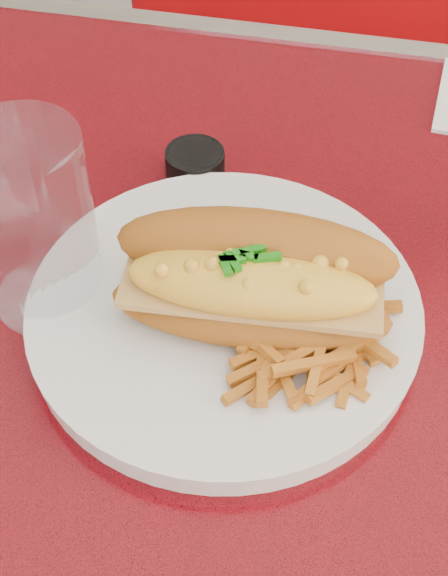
% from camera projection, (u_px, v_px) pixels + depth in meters
% --- Properties ---
extents(diner_table, '(1.23, 0.83, 0.77)m').
position_uv_depth(diner_table, '(446.00, 449.00, 0.74)').
color(diner_table, '#B90B18').
rests_on(diner_table, ground).
extents(booth_bench_far, '(1.20, 0.51, 0.90)m').
position_uv_depth(booth_bench_far, '(424.00, 164.00, 1.50)').
color(booth_bench_far, '#9B0A0E').
rests_on(booth_bench_far, ground).
extents(dinner_plate, '(0.37, 0.37, 0.02)m').
position_uv_depth(dinner_plate, '(224.00, 312.00, 0.62)').
color(dinner_plate, silver).
rests_on(dinner_plate, diner_table).
extents(mac_hoagie, '(0.21, 0.11, 0.09)m').
position_uv_depth(mac_hoagie, '(253.00, 280.00, 0.58)').
color(mac_hoagie, '#AD631C').
rests_on(mac_hoagie, dinner_plate).
extents(fries_pile, '(0.12, 0.12, 0.03)m').
position_uv_depth(fries_pile, '(307.00, 340.00, 0.57)').
color(fries_pile, orange).
rests_on(fries_pile, dinner_plate).
extents(fork, '(0.02, 0.16, 0.00)m').
position_uv_depth(fork, '(311.00, 328.00, 0.60)').
color(fork, silver).
rests_on(fork, dinner_plate).
extents(sauce_cup_left, '(0.07, 0.07, 0.03)m').
position_uv_depth(sauce_cup_left, '(195.00, 163.00, 0.74)').
color(sauce_cup_left, black).
rests_on(sauce_cup_left, diner_table).
extents(water_tumbler, '(0.11, 0.11, 0.16)m').
position_uv_depth(water_tumbler, '(35.00, 225.00, 0.59)').
color(water_tumbler, silver).
rests_on(water_tumbler, diner_table).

